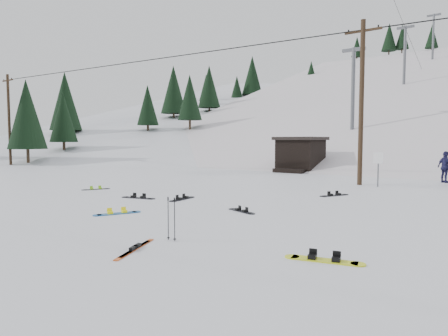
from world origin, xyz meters
The scene contains 21 objects.
ground centered at (0.00, 0.00, 0.00)m, with size 200.00×200.00×0.00m, color silver.
ski_slope centered at (0.00, 55.00, -12.00)m, with size 60.00×75.00×45.00m, color silver.
ridge_left centered at (-36.00, 48.00, -11.00)m, with size 34.00×85.00×38.00m, color silver.
treeline_left centered at (-34.00, 40.00, 0.00)m, with size 20.00×64.00×10.00m, color black, non-canonical shape.
utility_pole centered at (2.00, 14.00, 4.68)m, with size 2.00×0.26×9.00m.
utility_pole_left centered at (-32.00, 11.00, 4.68)m, with size 2.00×0.26×9.00m.
trail_sign centered at (3.10, 13.58, 1.27)m, with size 0.50×0.09×1.85m.
lift_hut centered at (-5.00, 20.94, 1.36)m, with size 3.40×4.10×2.75m.
lift_tower_near centered at (-4.00, 30.00, 7.86)m, with size 2.20×0.36×8.00m.
lift_tower_mid centered at (-4.00, 50.00, 14.36)m, with size 2.20×0.36×8.00m.
lift_tower_far centered at (-4.00, 70.00, 20.86)m, with size 2.20×0.36×8.00m.
hero_snowboard centered at (-1.67, 0.30, 0.03)m, with size 0.83×1.50×0.11m.
hero_skis centered at (2.22, -2.26, 0.03)m, with size 0.82×1.72×0.09m.
ski_poles centered at (2.31, -1.18, 0.55)m, with size 0.30×0.08×1.08m.
board_scatter_a centered at (-3.91, 3.17, 0.03)m, with size 1.60×0.64×0.11m.
board_scatter_b centered at (-2.17, 4.05, 0.03)m, with size 0.49×1.62×0.11m.
board_scatter_c centered at (-7.96, 3.93, 0.03)m, with size 0.74×1.30×0.10m.
board_scatter_d centered at (1.44, 3.17, 0.02)m, with size 1.32×0.62×0.10m.
board_scatter_e centered at (6.01, -0.51, 0.03)m, with size 1.60×0.64×0.11m.
board_scatter_f centered at (2.52, 8.95, 0.03)m, with size 0.87×1.46×0.11m.
skier_navy centered at (5.64, 18.07, 0.92)m, with size 1.08×0.45×1.84m, color #1E1C48.
Camera 1 is at (9.18, -8.19, 2.48)m, focal length 32.00 mm.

